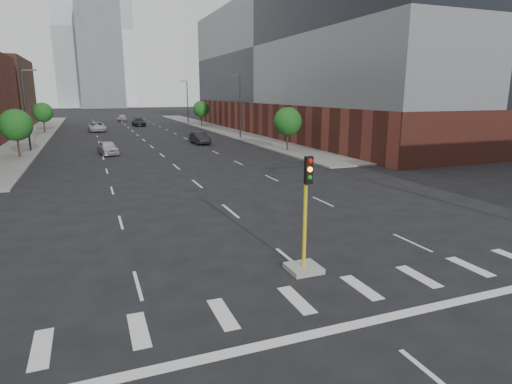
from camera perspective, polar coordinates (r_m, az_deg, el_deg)
sidewalk_left_far at (r=79.07m, az=-27.10°, el=6.97°), size 5.00×92.00×0.15m
sidewalk_right_far at (r=81.74m, az=-5.53°, el=8.49°), size 5.00×92.00×0.15m
building_right_main at (r=74.25m, az=8.72°, el=16.38°), size 24.00×70.00×22.00m
tower_left at (r=226.21m, az=-22.65°, el=19.38°), size 22.00×22.00×70.00m
tower_right at (r=267.07m, az=-18.53°, el=19.67°), size 20.00×20.00×80.00m
tower_mid at (r=205.12m, az=-20.08°, el=16.67°), size 18.00×18.00×44.00m
median_traffic_signal at (r=16.18m, az=6.49°, el=-7.27°), size 1.20×1.20×4.40m
streetlight_right_a at (r=62.89m, az=-2.22°, el=11.67°), size 1.60×0.22×9.07m
streetlight_right_b at (r=96.64m, az=-9.18°, el=12.02°), size 1.60×0.22×9.07m
streetlight_left at (r=54.80m, az=-28.27°, el=9.94°), size 1.60×0.22×9.07m
tree_left_near at (r=49.99m, az=-29.38°, el=7.80°), size 3.20×3.20×4.85m
tree_left_far at (r=79.77m, az=-26.56°, el=9.47°), size 3.20×3.20×4.85m
tree_right_near at (r=49.30m, az=4.25°, el=9.37°), size 3.20×3.20×4.85m
tree_right_far at (r=87.08m, az=-7.32°, el=10.91°), size 3.20×3.20×4.85m
car_near_left at (r=49.34m, az=-19.17°, el=5.59°), size 2.42×4.58×1.49m
car_mid_right at (r=56.92m, az=-7.51°, el=7.15°), size 1.90×4.82×1.56m
car_far_left at (r=79.64m, az=-20.43°, el=8.15°), size 2.98×6.00×1.64m
car_deep_right at (r=90.57m, az=-15.38°, el=8.99°), size 2.39×5.57×1.60m
car_distant at (r=106.02m, az=-17.40°, el=9.43°), size 2.14×5.01×1.69m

